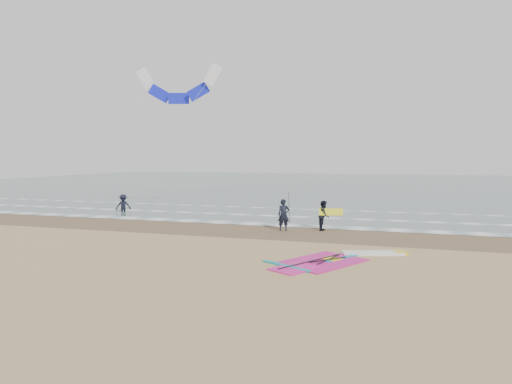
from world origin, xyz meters
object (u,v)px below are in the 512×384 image
(person_wading, at_px, (123,201))
(person_standing, at_px, (284,215))
(person_walking, at_px, (324,215))
(windsurf_rig, at_px, (337,259))
(surf_kite, at_px, (178,88))

(person_wading, bearing_deg, person_standing, -55.53)
(person_walking, bearing_deg, windsurf_rig, -169.32)
(person_standing, distance_m, person_walking, 2.23)
(person_standing, bearing_deg, surf_kite, 120.14)
(windsurf_rig, bearing_deg, person_walking, 102.87)
(windsurf_rig, height_order, person_wading, person_wading)
(person_standing, relative_size, person_walking, 1.06)
(person_walking, bearing_deg, surf_kite, 60.49)
(person_walking, xyz_separation_m, surf_kite, (-11.76, 6.08, 8.26))
(person_standing, distance_m, surf_kite, 14.47)
(surf_kite, bearing_deg, person_walking, -27.32)
(windsurf_rig, height_order, person_walking, person_walking)
(person_standing, xyz_separation_m, surf_kite, (-9.70, 6.93, 8.21))
(surf_kite, bearing_deg, person_wading, -143.93)
(windsurf_rig, relative_size, person_standing, 3.12)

